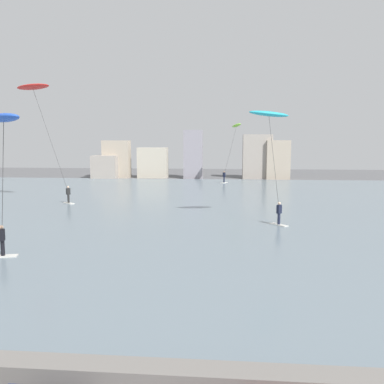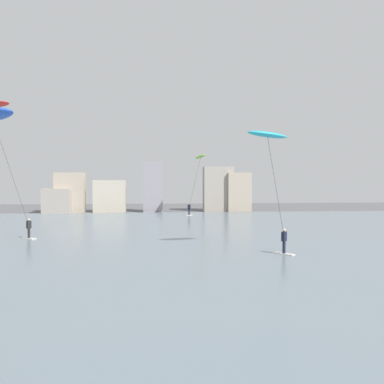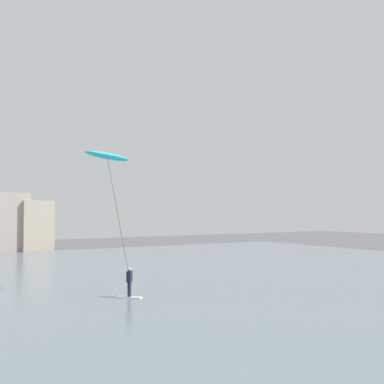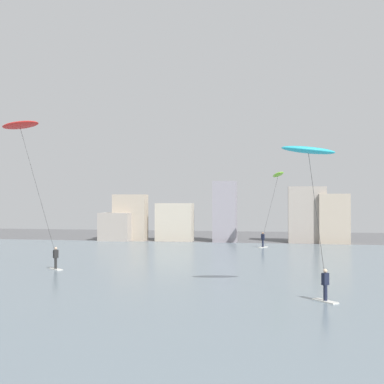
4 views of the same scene
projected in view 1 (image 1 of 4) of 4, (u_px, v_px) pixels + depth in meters
water_bay at (217, 208)px, 35.42m from camera, size 84.00×52.00×0.10m
far_shore_buildings at (192, 160)px, 63.23m from camera, size 30.63×4.85×7.55m
kitesurfer_lime at (236, 130)px, 55.80m from camera, size 3.00×3.67×8.36m
kitesurfer_cyan at (270, 125)px, 28.68m from camera, size 3.14×2.94×8.12m
kitesurfer_blue at (3, 139)px, 18.33m from camera, size 3.41×3.13×7.22m
kitesurfer_red at (35, 94)px, 37.09m from camera, size 5.80×2.56×11.15m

